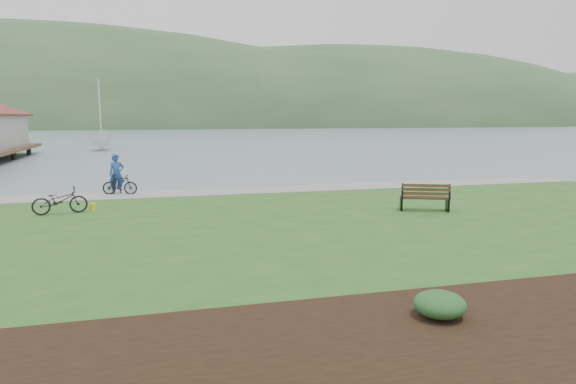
{
  "coord_description": "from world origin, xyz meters",
  "views": [
    {
      "loc": [
        -4.78,
        -16.45,
        3.85
      ],
      "look_at": [
        -0.29,
        0.18,
        1.3
      ],
      "focal_mm": 32.0,
      "sensor_mm": 36.0,
      "label": 1
    }
  ],
  "objects_px": {
    "person": "(116,171)",
    "sailboat": "(102,150)",
    "bicycle_a": "(60,201)",
    "park_bench": "(425,197)"
  },
  "relations": [
    {
      "from": "person",
      "to": "sailboat",
      "type": "bearing_deg",
      "value": 81.87
    },
    {
      "from": "bicycle_a",
      "to": "park_bench",
      "type": "bearing_deg",
      "value": -114.33
    },
    {
      "from": "person",
      "to": "bicycle_a",
      "type": "relative_size",
      "value": 1.13
    },
    {
      "from": "person",
      "to": "park_bench",
      "type": "bearing_deg",
      "value": -47.33
    },
    {
      "from": "bicycle_a",
      "to": "sailboat",
      "type": "height_order",
      "value": "sailboat"
    },
    {
      "from": "park_bench",
      "to": "bicycle_a",
      "type": "height_order",
      "value": "park_bench"
    },
    {
      "from": "park_bench",
      "to": "person",
      "type": "distance_m",
      "value": 13.36
    },
    {
      "from": "bicycle_a",
      "to": "sailboat",
      "type": "bearing_deg",
      "value": -8.83
    },
    {
      "from": "park_bench",
      "to": "bicycle_a",
      "type": "distance_m",
      "value": 13.14
    },
    {
      "from": "park_bench",
      "to": "sailboat",
      "type": "xyz_separation_m",
      "value": [
        -14.91,
        45.33,
        -0.93
      ]
    }
  ]
}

